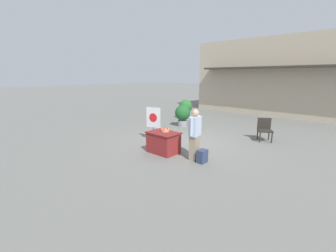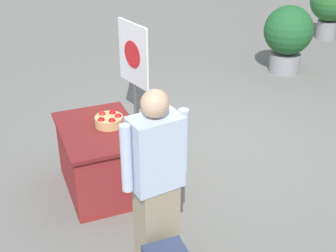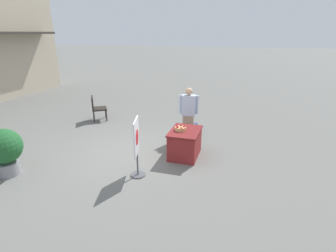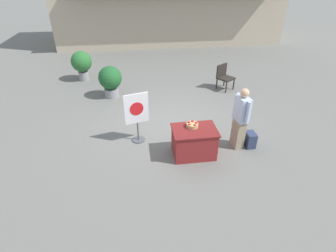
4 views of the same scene
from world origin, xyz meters
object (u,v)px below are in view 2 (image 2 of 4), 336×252
display_table (101,159)px  potted_plant_near_right (288,35)px  apple_basket (109,120)px  potted_plant_far_left (331,3)px  person_visitor (156,181)px  poster_board (134,68)px

display_table → potted_plant_near_right: size_ratio=0.95×
apple_basket → potted_plant_far_left: potted_plant_far_left is taller
apple_basket → potted_plant_far_left: size_ratio=0.24×
display_table → apple_basket: (-0.04, 0.13, 0.44)m
person_visitor → potted_plant_near_right: size_ratio=1.45×
display_table → potted_plant_far_left: bearing=121.1°
display_table → poster_board: (-1.39, 0.84, 0.43)m
poster_board → potted_plant_near_right: 3.17m
person_visitor → potted_plant_near_right: (-3.48, 3.71, -0.19)m
display_table → poster_board: bearing=148.8°
poster_board → display_table: bearing=43.6°
apple_basket → poster_board: poster_board is taller
apple_basket → potted_plant_near_right: bearing=120.3°
display_table → person_visitor: size_ratio=0.66×
potted_plant_far_left → person_visitor: bearing=-49.8°
display_table → potted_plant_far_left: potted_plant_far_left is taller
apple_basket → poster_board: size_ratio=0.21×
display_table → potted_plant_far_left: 6.77m
poster_board → potted_plant_near_right: poster_board is taller
potted_plant_near_right → poster_board: bearing=-74.4°
person_visitor → potted_plant_near_right: person_visitor is taller
person_visitor → potted_plant_far_left: size_ratio=1.37×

